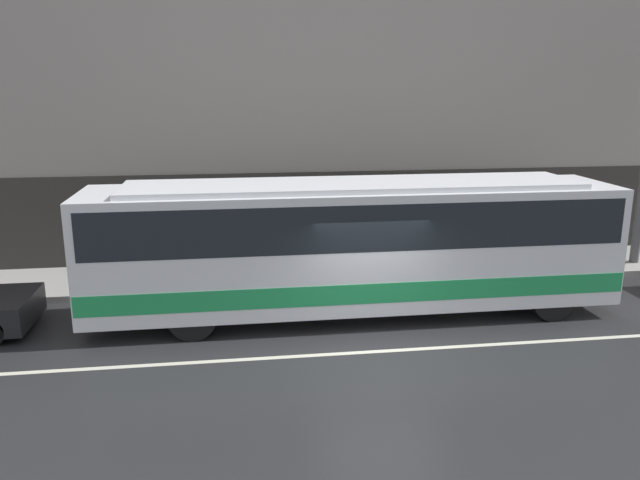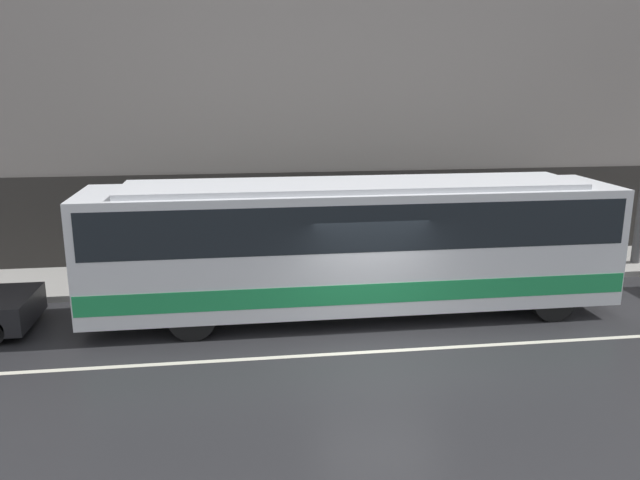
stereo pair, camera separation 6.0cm
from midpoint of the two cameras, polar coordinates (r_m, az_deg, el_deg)
ground_plane at (r=13.02m, az=5.67°, el=-10.11°), size 60.00×60.00×0.00m
sidewalk at (r=17.92m, az=1.69°, el=-2.94°), size 60.00×2.74×0.16m
building_facade at (r=18.65m, az=1.02°, el=15.69°), size 60.00×0.35×12.12m
lane_stripe at (r=13.01m, az=5.67°, el=-10.10°), size 54.00×0.14×0.01m
transit_bus at (r=14.50m, az=3.21°, el=-0.08°), size 12.18×2.52×3.16m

